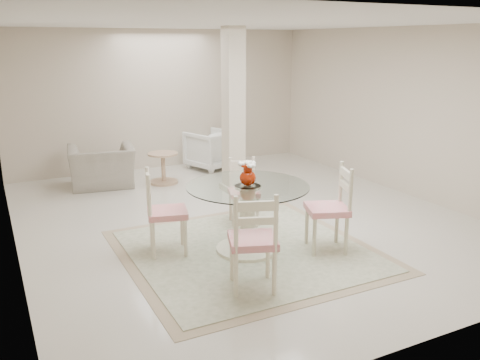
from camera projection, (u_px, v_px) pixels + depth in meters
name	position (u px, v px, depth m)	size (l,w,h in m)	color
ground	(242.00, 217.00, 7.34)	(7.00, 7.00, 0.00)	beige
room_shell	(242.00, 88.00, 6.85)	(6.02, 7.02, 2.71)	beige
column	(233.00, 112.00, 8.32)	(0.30, 0.30, 2.70)	beige
area_rug	(247.00, 251.00, 6.16)	(2.90, 2.90, 0.02)	tan
dining_table	(248.00, 218.00, 6.05)	(1.44, 1.44, 0.83)	#F6EECA
red_vase	(248.00, 173.00, 5.90)	(0.22, 0.21, 0.29)	#A41F05
dining_chair_east	(334.00, 202.00, 6.04)	(0.60, 0.60, 1.17)	beige
dining_chair_north	(243.00, 186.00, 7.00)	(0.51, 0.51, 1.01)	beige
dining_chair_west	(161.00, 206.00, 5.95)	(0.55, 0.55, 1.13)	#EEE4C4
dining_chair_south	(254.00, 235.00, 5.01)	(0.60, 0.60, 1.17)	#F2EAC7
recliner_taupe	(102.00, 167.00, 8.83)	(1.09, 0.96, 0.71)	gray
armchair_white	(211.00, 149.00, 10.10)	(0.82, 0.84, 0.77)	white
side_table	(163.00, 169.00, 9.07)	(0.53, 0.53, 0.55)	tan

